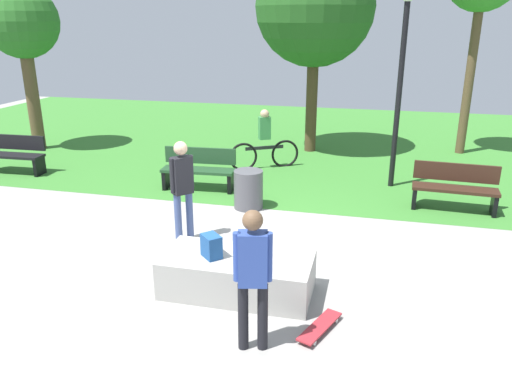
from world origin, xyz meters
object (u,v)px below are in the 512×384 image
Objects in this scene: skateboard_by_ledge at (320,326)px; park_bench_near_path at (455,186)px; tree_tall_oak at (315,7)px; park_bench_far_left at (13,153)px; cyclist_on_bicycle at (264,144)px; skater_watching at (182,183)px; tree_broad_elm at (22,25)px; concrete_ledge at (237,274)px; park_bench_center_lawn at (199,168)px; backpack_on_ledge at (211,246)px; lamp_post at (401,71)px; trash_bin at (248,189)px; skater_performing_trick at (253,271)px.

park_bench_near_path reaches higher than skateboard_by_ledge.
park_bench_far_left is at bearing -150.26° from tree_tall_oak.
park_bench_far_left is at bearing -162.78° from cyclist_on_bicycle.
skater_watching is 1.06× the size of park_bench_far_left.
tree_broad_elm is 7.38m from cyclist_on_bicycle.
tree_tall_oak is (-0.11, 8.07, 3.61)m from concrete_ledge.
cyclist_on_bicycle reaches higher than park_bench_center_lawn.
backpack_on_ledge is 0.39× the size of skateboard_by_ledge.
park_bench_near_path is 2.68m from lamp_post.
tree_broad_elm is 0.82× the size of tree_tall_oak.
park_bench_center_lawn is 1.00× the size of park_bench_near_path.
tree_tall_oak is (7.70, 1.62, 0.45)m from tree_broad_elm.
lamp_post is (3.47, 3.83, 1.54)m from skater_watching.
cyclist_on_bicycle is (0.37, 4.55, -0.38)m from skater_watching.
park_bench_center_lawn is 2.21m from cyclist_on_bicycle.
trash_bin is (-3.96, -0.86, -0.10)m from park_bench_near_path.
lamp_post is at bearing -6.54° from tree_broad_elm.
concrete_ledge is at bearing -47.56° from skater_watching.
skater_performing_trick reaches higher than cyclist_on_bicycle.
skater_performing_trick is 2.08× the size of skateboard_by_ledge.
skateboard_by_ledge is 7.07m from cyclist_on_bicycle.
skateboard_by_ledge is (1.22, -0.66, -0.21)m from concrete_ledge.
park_bench_near_path is at bearing -49.67° from tree_tall_oak.
skateboard_by_ledge is at bearing -98.53° from lamp_post.
tree_tall_oak reaches higher than concrete_ledge.
cyclist_on_bicycle is at bearing -3.55° from tree_broad_elm.
lamp_post reaches higher than skateboard_by_ledge.
park_bench_center_lawn is at bearing -118.08° from cyclist_on_bicycle.
tree_tall_oak is at bearing 90.76° from concrete_ledge.
skater_watching is at bearing 140.27° from skateboard_by_ledge.
park_bench_near_path is at bearing 29.12° from skater_watching.
lamp_post is at bearing 68.30° from concrete_ledge.
park_bench_near_path is 1.01× the size of park_bench_far_left.
skater_watching is at bearing -132.19° from lamp_post.
park_bench_far_left is at bearing -168.95° from backpack_on_ledge.
park_bench_far_left is (-4.85, 0.12, 0.00)m from park_bench_center_lawn.
park_bench_near_path reaches higher than concrete_ledge.
backpack_on_ledge is 5.52m from park_bench_near_path.
lamp_post reaches higher than park_bench_far_left.
trash_bin is (-1.18, 4.37, -0.61)m from skater_performing_trick.
park_bench_center_lawn is (-2.53, 5.24, -0.51)m from skater_performing_trick.
skateboard_by_ledge is 1.06× the size of trash_bin.
park_bench_far_left reaches higher than concrete_ledge.
backpack_on_ledge is 0.07× the size of tree_broad_elm.
concrete_ledge is 2.50× the size of skateboard_by_ledge.
park_bench_center_lawn is at bearing 124.39° from skateboard_by_ledge.
tree_broad_elm is at bearing 140.41° from concrete_ledge.
park_bench_far_left is (-6.87, 4.21, 0.21)m from concrete_ledge.
cyclist_on_bicycle is at bearing 85.33° from skater_watching.
park_bench_far_left is 9.29m from lamp_post.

